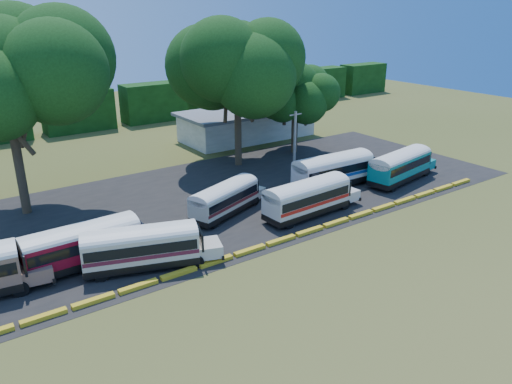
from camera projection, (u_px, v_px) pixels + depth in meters
ground at (273, 252)px, 38.07m from camera, size 160.00×160.00×0.00m
asphalt_strip at (206, 202)px, 47.79m from camera, size 64.00×24.00×0.02m
curb at (266, 245)px, 38.78m from camera, size 53.70×0.45×0.30m
terminal_building at (247, 124)px, 70.01m from camera, size 19.00×9.00×4.00m
treeline_backdrop at (78, 111)px, 73.74m from camera, size 130.00×4.00×6.00m
bus_red at (84, 242)px, 35.43m from camera, size 9.97×2.69×3.26m
bus_cream_west at (144, 245)px, 35.13m from camera, size 10.01×5.37×3.21m
bus_cream_east at (226, 197)px, 44.27m from camera, size 9.20×5.28×2.96m
bus_white_red at (309, 196)px, 43.99m from camera, size 10.25×3.03×3.33m
bus_white_blue at (334, 169)px, 50.94m from camera, size 10.78×3.00×3.52m
bus_teal at (401, 164)px, 52.52m from camera, size 10.56×4.23×3.38m
tree_west at (3, 73)px, 40.92m from camera, size 12.50×12.50×17.10m
tree_center at (237, 63)px, 54.73m from camera, size 12.14×12.14×16.24m
tree_east at (296, 87)px, 61.01m from camera, size 8.00×8.00×11.29m
utility_pole at (295, 142)px, 54.30m from camera, size 1.60×0.30×7.06m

